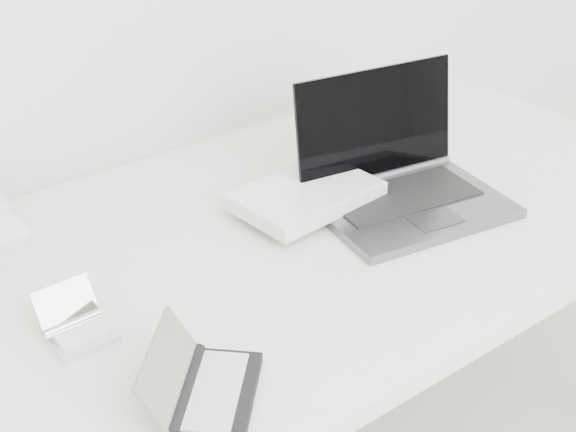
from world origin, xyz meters
TOP-DOWN VIEW (x-y plane):
  - desk at (0.00, 1.55)m, footprint 1.60×0.80m
  - laptop_large at (0.17, 1.54)m, footprint 0.47×0.36m
  - pda_silver at (-0.41, 1.50)m, footprint 0.09×0.10m
  - palmtop_charcoal at (-0.33, 1.29)m, footprint 0.21×0.21m

SIDE VIEW (x-z plane):
  - desk at x=0.00m, z-range 0.32..1.05m
  - pda_silver at x=-0.41m, z-range 0.71..0.78m
  - palmtop_charcoal at x=-0.33m, z-range 0.71..0.79m
  - laptop_large at x=0.17m, z-range 0.65..0.88m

